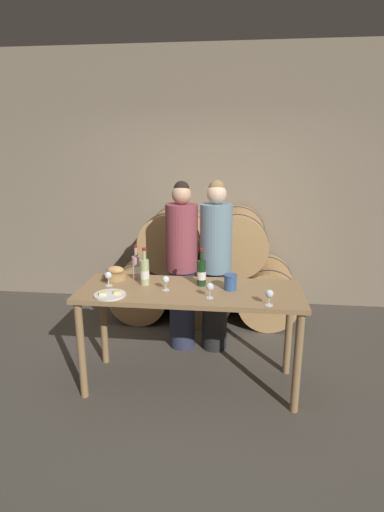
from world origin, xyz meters
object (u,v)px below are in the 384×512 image
Objects in this scene: tasting_table at (190,303)px; blue_crock at (230,281)px; bread_basket at (116,274)px; person_right at (215,266)px; wine_bottle_rose at (136,267)px; wine_glass_center at (210,287)px; wine_glass_far_left at (108,276)px; cheese_plate at (110,295)px; person_left at (182,265)px; wine_glass_right at (269,294)px; wine_bottle_white at (145,272)px; wine_glass_left at (166,280)px; wine_bottle_red at (201,273)px.

blue_crock reaches higher than tasting_table.
person_right is at bearing 29.90° from bread_basket.
wine_bottle_rose is (-0.68, -0.47, 0.10)m from person_right.
wine_glass_center is (0.00, -0.87, 0.09)m from person_right.
tasting_table is 15.00× the size of wine_glass_far_left.
cheese_plate is at bearing -161.14° from tasting_table.
cheese_plate is at bearing -116.54° from person_left.
wine_glass_right is (1.32, -0.29, 0.00)m from wine_glass_far_left.
wine_bottle_white reaches higher than bread_basket.
tasting_table is 1.08× the size of person_left.
wine_bottle_red is at bearing 28.32° from wine_glass_left.
wine_glass_right reaches higher than cheese_plate.
person_left is 0.74m from wine_glass_left.
wine_bottle_rose is 0.79m from wine_glass_center.
wine_glass_far_left is at bearing 178.73° from tasting_table.
bread_basket is at bearing 160.36° from wine_glass_right.
wine_glass_right is (0.62, -0.27, 0.20)m from tasting_table.
wine_bottle_red is 0.66m from wine_glass_right.
wine_bottle_rose reaches higher than wine_glass_center.
person_left is 6.83× the size of cheese_plate.
tasting_table is at bearing 156.49° from wine_glass_right.
wine_glass_far_left is (-0.01, -0.18, 0.04)m from bread_basket.
wine_glass_right is at bearing -2.77° from cheese_plate.
tasting_table is 0.74m from bread_basket.
wine_glass_far_left is at bearing -141.98° from person_right.
bread_basket is 0.42m from cheese_plate.
person_left is at bearing 63.46° from cheese_plate.
cheese_plate is (-0.70, -0.32, -0.10)m from wine_bottle_red.
wine_glass_right is at bearing -18.85° from wine_bottle_white.
wine_bottle_red is 0.99× the size of wine_bottle_white.
wine_glass_center is at bearing -19.73° from wine_glass_left.
person_right reaches higher than wine_glass_center.
wine_bottle_rose reaches higher than wine_glass_far_left.
wine_glass_center is at bearing 167.49° from wine_glass_right.
tasting_table is 7.35× the size of cheese_plate.
wine_glass_center is (0.87, -0.19, 0.00)m from wine_glass_far_left.
person_left is 1.01m from cheese_plate.
wine_glass_right is (1.24, -0.06, 0.08)m from cheese_plate.
blue_crock is 0.53m from wine_glass_left.
cheese_plate is at bearing -177.15° from wine_glass_center.
person_left is 0.99× the size of person_right.
wine_glass_left is at bearing -25.53° from bread_basket.
wine_glass_right is at bearing -23.51° from tasting_table.
wine_bottle_rose is (-0.59, 0.11, -0.01)m from wine_bottle_red.
wine_glass_right reaches higher than bread_basket.
tasting_table is 0.47m from wine_bottle_white.
blue_crock is at bearing -76.50° from person_right.
tasting_table is at bearing -1.27° from wine_glass_far_left.
wine_bottle_rose reaches higher than wine_glass_left.
wine_glass_center is at bearing -23.11° from bread_basket.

